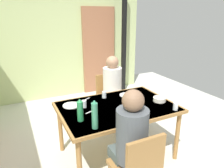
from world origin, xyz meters
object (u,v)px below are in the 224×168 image
(dining_table, at_px, (117,111))
(person_far_diner, at_px, (113,83))
(chair_far_diner, at_px, (109,96))
(water_bottle_green_near, at_px, (95,115))
(chair_near_diner, at_px, (138,168))
(person_near_diner, at_px, (131,134))
(serving_bowl_center, at_px, (159,99))
(water_bottle_green_far, at_px, (80,111))

(dining_table, bearing_deg, person_far_diner, 67.90)
(chair_far_diner, bearing_deg, water_bottle_green_near, 58.76)
(chair_near_diner, bearing_deg, chair_far_diner, 73.13)
(person_near_diner, distance_m, person_far_diner, 1.51)
(person_far_diner, bearing_deg, serving_bowl_center, 109.52)
(person_far_diner, bearing_deg, water_bottle_green_near, 55.68)
(person_near_diner, bearing_deg, dining_table, 72.41)
(person_near_diner, bearing_deg, person_far_diner, 70.13)
(person_far_diner, distance_m, serving_bowl_center, 0.87)
(chair_near_diner, bearing_deg, water_bottle_green_far, 114.60)
(serving_bowl_center, bearing_deg, dining_table, 168.98)
(water_bottle_green_near, bearing_deg, person_near_diner, -55.39)
(chair_far_diner, distance_m, water_bottle_green_far, 1.35)
(dining_table, relative_size, water_bottle_green_far, 5.59)
(chair_near_diner, height_order, person_near_diner, person_near_diner)
(dining_table, xyz_separation_m, person_near_diner, (-0.23, -0.71, 0.12))
(dining_table, xyz_separation_m, water_bottle_green_far, (-0.54, -0.16, 0.19))
(dining_table, relative_size, water_bottle_green_near, 4.65)
(person_near_diner, bearing_deg, chair_far_diner, 71.75)
(chair_far_diner, height_order, person_near_diner, person_near_diner)
(chair_far_diner, bearing_deg, person_far_diner, 90.00)
(person_far_diner, height_order, water_bottle_green_near, person_far_diner)
(person_far_diner, relative_size, serving_bowl_center, 4.53)
(person_near_diner, xyz_separation_m, person_far_diner, (0.51, 1.42, 0.00))
(dining_table, distance_m, person_near_diner, 0.75)
(chair_near_diner, xyz_separation_m, chair_far_diner, (0.51, 1.69, 0.00))
(chair_far_diner, xyz_separation_m, person_far_diner, (-0.00, -0.14, 0.28))
(dining_table, xyz_separation_m, serving_bowl_center, (0.58, -0.11, 0.09))
(chair_near_diner, xyz_separation_m, person_far_diner, (0.51, 1.56, 0.28))
(dining_table, distance_m, water_bottle_green_near, 0.63)
(water_bottle_green_near, xyz_separation_m, water_bottle_green_far, (-0.08, 0.22, -0.03))
(person_near_diner, height_order, water_bottle_green_near, person_near_diner)
(water_bottle_green_far, bearing_deg, water_bottle_green_near, -68.71)
(person_far_diner, bearing_deg, person_near_diner, 70.13)
(chair_near_diner, distance_m, serving_bowl_center, 1.12)
(chair_near_diner, distance_m, person_near_diner, 0.31)
(chair_near_diner, distance_m, chair_far_diner, 1.77)
(water_bottle_green_near, height_order, serving_bowl_center, water_bottle_green_near)
(chair_near_diner, height_order, water_bottle_green_near, water_bottle_green_near)
(dining_table, height_order, chair_far_diner, chair_far_diner)
(water_bottle_green_near, bearing_deg, serving_bowl_center, 14.36)
(person_near_diner, relative_size, person_far_diner, 1.00)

